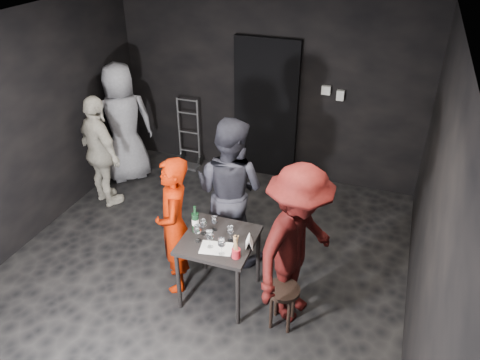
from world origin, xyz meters
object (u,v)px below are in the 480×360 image
(man_maroon, at_px, (298,236))
(bystander_grey, at_px, (122,112))
(server_red, at_px, (174,224))
(wine_bottle, at_px, (195,222))
(stool, at_px, (283,296))
(bystander_cream, at_px, (100,150))
(breadstick_cup, at_px, (236,247))
(tasting_table, at_px, (219,246))
(woman_black, at_px, (230,179))
(hand_truck, at_px, (189,153))

(man_maroon, height_order, bystander_grey, bystander_grey)
(server_red, xyz_separation_m, wine_bottle, (0.23, 0.02, 0.07))
(stool, bearing_deg, bystander_cream, 155.26)
(bystander_cream, distance_m, breadstick_cup, 2.80)
(tasting_table, distance_m, woman_black, 0.82)
(hand_truck, distance_m, bystander_cream, 1.64)
(tasting_table, relative_size, wine_bottle, 2.48)
(stool, xyz_separation_m, woman_black, (-0.89, 0.89, 0.65))
(bystander_cream, bearing_deg, breadstick_cup, 178.34)
(hand_truck, xyz_separation_m, wine_bottle, (1.29, -2.51, 0.66))
(bystander_grey, bearing_deg, woman_black, 106.48)
(bystander_cream, xyz_separation_m, wine_bottle, (1.91, -1.12, 0.04))
(server_red, bearing_deg, stool, 55.05)
(hand_truck, distance_m, woman_black, 2.45)
(bystander_grey, xyz_separation_m, breadstick_cup, (2.52, -2.09, -0.20))
(tasting_table, relative_size, breadstick_cup, 2.83)
(hand_truck, relative_size, bystander_grey, 0.52)
(bystander_grey, bearing_deg, stool, 100.94)
(hand_truck, distance_m, server_red, 2.81)
(hand_truck, height_order, bystander_cream, bystander_cream)
(server_red, xyz_separation_m, bystander_cream, (-1.67, 1.15, 0.03))
(man_maroon, distance_m, bystander_cream, 3.18)
(stool, height_order, woman_black, woman_black)
(breadstick_cup, bearing_deg, wine_bottle, 155.00)
(hand_truck, xyz_separation_m, woman_black, (1.41, -1.84, 0.81))
(server_red, height_order, bystander_grey, bystander_grey)
(tasting_table, xyz_separation_m, stool, (0.73, -0.18, -0.28))
(bystander_grey, bearing_deg, hand_truck, 179.40)
(man_maroon, relative_size, wine_bottle, 6.39)
(breadstick_cup, bearing_deg, tasting_table, 141.52)
(hand_truck, relative_size, breadstick_cup, 4.19)
(tasting_table, distance_m, bystander_cream, 2.47)
(stool, height_order, man_maroon, man_maroon)
(hand_truck, relative_size, server_red, 0.70)
(hand_truck, relative_size, stool, 2.36)
(bystander_cream, bearing_deg, hand_truck, -86.14)
(bystander_grey, bearing_deg, breadstick_cup, 95.81)
(bystander_cream, bearing_deg, tasting_table, 179.58)
(tasting_table, height_order, wine_bottle, wine_bottle)
(bystander_grey, height_order, wine_bottle, bystander_grey)
(bystander_grey, bearing_deg, tasting_table, 95.68)
(bystander_cream, xyz_separation_m, bystander_grey, (-0.08, 0.72, 0.24))
(stool, height_order, wine_bottle, wine_bottle)
(man_maroon, height_order, breadstick_cup, man_maroon)
(server_red, xyz_separation_m, breadstick_cup, (0.76, -0.22, 0.07))
(breadstick_cup, bearing_deg, bystander_grey, 140.37)
(bystander_cream, height_order, wine_bottle, bystander_cream)
(server_red, distance_m, man_maroon, 1.30)
(wine_bottle, relative_size, breadstick_cup, 1.14)
(hand_truck, xyz_separation_m, stool, (2.29, -2.73, 0.16))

